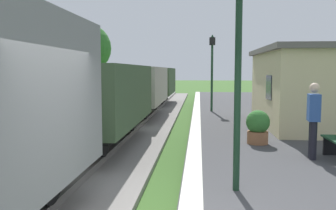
{
  "coord_description": "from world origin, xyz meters",
  "views": [
    {
      "loc": [
        0.5,
        -4.19,
        2.23
      ],
      "look_at": [
        -0.34,
        5.85,
        1.28
      ],
      "focal_mm": 39.31,
      "sensor_mm": 36.0,
      "label": 1
    }
  ],
  "objects_px": {
    "station_hut": "(309,87)",
    "freight_train": "(115,92)",
    "lamp_post_far": "(212,59)",
    "tree_field_distant": "(87,48)",
    "lamp_post_near": "(239,35)",
    "potted_planter": "(258,126)",
    "person_waiting": "(313,118)",
    "tree_field_left": "(4,36)"
  },
  "relations": [
    {
      "from": "station_hut",
      "to": "freight_train",
      "type": "bearing_deg",
      "value": -173.29
    },
    {
      "from": "lamp_post_far",
      "to": "tree_field_distant",
      "type": "xyz_separation_m",
      "value": [
        -9.31,
        10.18,
        1.17
      ]
    },
    {
      "from": "lamp_post_far",
      "to": "tree_field_distant",
      "type": "height_order",
      "value": "tree_field_distant"
    },
    {
      "from": "station_hut",
      "to": "lamp_post_near",
      "type": "relative_size",
      "value": 1.57
    },
    {
      "from": "station_hut",
      "to": "lamp_post_far",
      "type": "distance_m",
      "value": 5.73
    },
    {
      "from": "potted_planter",
      "to": "tree_field_distant",
      "type": "bearing_deg",
      "value": 119.59
    },
    {
      "from": "station_hut",
      "to": "lamp_post_far",
      "type": "height_order",
      "value": "lamp_post_far"
    },
    {
      "from": "person_waiting",
      "to": "potted_planter",
      "type": "distance_m",
      "value": 1.96
    },
    {
      "from": "freight_train",
      "to": "person_waiting",
      "type": "distance_m",
      "value": 6.9
    },
    {
      "from": "lamp_post_far",
      "to": "tree_field_left",
      "type": "xyz_separation_m",
      "value": [
        -11.49,
        1.93,
        1.34
      ]
    },
    {
      "from": "station_hut",
      "to": "potted_planter",
      "type": "relative_size",
      "value": 6.33
    },
    {
      "from": "lamp_post_near",
      "to": "tree_field_distant",
      "type": "relative_size",
      "value": 0.63
    },
    {
      "from": "lamp_post_far",
      "to": "tree_field_left",
      "type": "height_order",
      "value": "tree_field_left"
    },
    {
      "from": "freight_train",
      "to": "person_waiting",
      "type": "height_order",
      "value": "freight_train"
    },
    {
      "from": "person_waiting",
      "to": "potted_planter",
      "type": "height_order",
      "value": "person_waiting"
    },
    {
      "from": "person_waiting",
      "to": "lamp_post_near",
      "type": "xyz_separation_m",
      "value": [
        -1.93,
        -2.34,
        1.62
      ]
    },
    {
      "from": "station_hut",
      "to": "lamp_post_far",
      "type": "xyz_separation_m",
      "value": [
        -3.27,
        4.56,
        1.15
      ]
    },
    {
      "from": "lamp_post_near",
      "to": "tree_field_left",
      "type": "relative_size",
      "value": 0.57
    },
    {
      "from": "station_hut",
      "to": "person_waiting",
      "type": "relative_size",
      "value": 3.39
    },
    {
      "from": "potted_planter",
      "to": "lamp_post_far",
      "type": "bearing_deg",
      "value": 96.99
    },
    {
      "from": "station_hut",
      "to": "tree_field_left",
      "type": "xyz_separation_m",
      "value": [
        -14.76,
        6.5,
        2.49
      ]
    },
    {
      "from": "freight_train",
      "to": "tree_field_distant",
      "type": "relative_size",
      "value": 4.43
    },
    {
      "from": "person_waiting",
      "to": "lamp_post_near",
      "type": "relative_size",
      "value": 0.46
    },
    {
      "from": "person_waiting",
      "to": "potted_planter",
      "type": "bearing_deg",
      "value": -52.94
    },
    {
      "from": "freight_train",
      "to": "tree_field_left",
      "type": "xyz_separation_m",
      "value": [
        -7.96,
        7.3,
        2.66
      ]
    },
    {
      "from": "potted_planter",
      "to": "person_waiting",
      "type": "bearing_deg",
      "value": -59.92
    },
    {
      "from": "lamp_post_far",
      "to": "freight_train",
      "type": "bearing_deg",
      "value": -123.35
    },
    {
      "from": "freight_train",
      "to": "person_waiting",
      "type": "xyz_separation_m",
      "value": [
        5.45,
        -4.21,
        -0.3
      ]
    },
    {
      "from": "freight_train",
      "to": "potted_planter",
      "type": "xyz_separation_m",
      "value": [
        4.5,
        -2.57,
        -0.76
      ]
    },
    {
      "from": "tree_field_left",
      "to": "potted_planter",
      "type": "bearing_deg",
      "value": -38.36
    },
    {
      "from": "lamp_post_near",
      "to": "tree_field_left",
      "type": "bearing_deg",
      "value": 129.67
    },
    {
      "from": "person_waiting",
      "to": "tree_field_distant",
      "type": "xyz_separation_m",
      "value": [
        -11.24,
        19.76,
        2.79
      ]
    },
    {
      "from": "lamp_post_far",
      "to": "tree_field_left",
      "type": "distance_m",
      "value": 11.72
    },
    {
      "from": "person_waiting",
      "to": "lamp_post_far",
      "type": "xyz_separation_m",
      "value": [
        -1.93,
        9.57,
        1.62
      ]
    },
    {
      "from": "lamp_post_near",
      "to": "tree_field_distant",
      "type": "xyz_separation_m",
      "value": [
        -9.31,
        22.1,
        1.17
      ]
    },
    {
      "from": "person_waiting",
      "to": "lamp_post_near",
      "type": "distance_m",
      "value": 3.44
    },
    {
      "from": "lamp_post_near",
      "to": "tree_field_distant",
      "type": "distance_m",
      "value": 24.01
    },
    {
      "from": "lamp_post_near",
      "to": "tree_field_distant",
      "type": "bearing_deg",
      "value": 112.85
    },
    {
      "from": "station_hut",
      "to": "lamp_post_near",
      "type": "xyz_separation_m",
      "value": [
        -3.27,
        -7.35,
        1.15
      ]
    },
    {
      "from": "tree_field_left",
      "to": "tree_field_distant",
      "type": "height_order",
      "value": "tree_field_left"
    },
    {
      "from": "lamp_post_near",
      "to": "tree_field_left",
      "type": "height_order",
      "value": "tree_field_left"
    },
    {
      "from": "person_waiting",
      "to": "tree_field_left",
      "type": "height_order",
      "value": "tree_field_left"
    }
  ]
}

